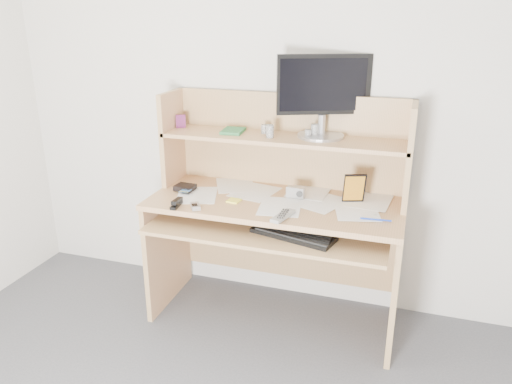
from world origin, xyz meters
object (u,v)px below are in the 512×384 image
(desk, at_px, (279,205))
(keyboard, at_px, (293,234))
(monitor, at_px, (323,93))
(game_case, at_px, (354,188))
(tv_remote, at_px, (283,216))

(desk, xyz_separation_m, keyboard, (0.16, -0.29, -0.03))
(keyboard, xyz_separation_m, monitor, (0.04, 0.43, 0.65))
(keyboard, bearing_deg, desk, 132.85)
(monitor, bearing_deg, desk, -167.93)
(desk, xyz_separation_m, game_case, (0.42, 0.01, 0.14))
(desk, xyz_separation_m, tv_remote, (0.10, -0.31, 0.07))
(keyboard, distance_m, monitor, 0.78)
(keyboard, relative_size, game_case, 2.76)
(keyboard, xyz_separation_m, tv_remote, (-0.05, -0.02, 0.10))
(desk, relative_size, monitor, 2.87)
(desk, bearing_deg, tv_remote, -71.34)
(keyboard, relative_size, tv_remote, 2.59)
(game_case, height_order, monitor, monitor)
(desk, distance_m, tv_remote, 0.34)
(tv_remote, distance_m, monitor, 0.72)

